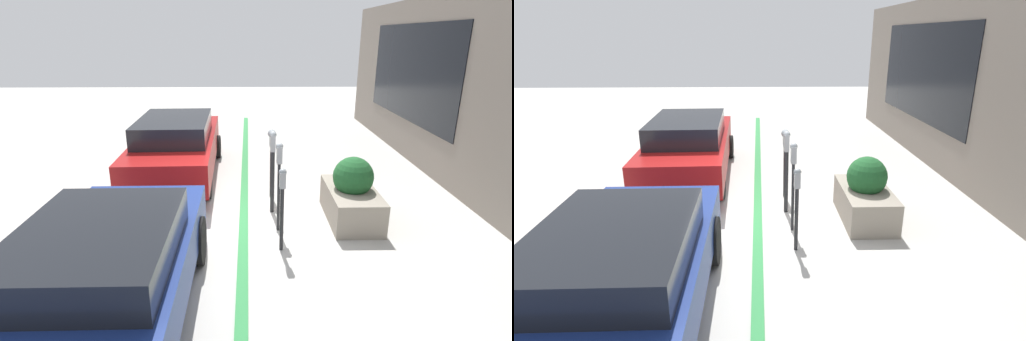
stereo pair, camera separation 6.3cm
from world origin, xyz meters
TOP-DOWN VIEW (x-y plane):
  - ground_plane at (0.00, 0.00)m, footprint 40.00×40.00m
  - curb_strip at (0.00, 0.08)m, footprint 19.00×0.16m
  - building_facade at (0.00, -4.47)m, footprint 19.00×0.17m
  - parking_meter_nearest at (-1.09, -0.53)m, footprint 0.14×0.12m
  - parking_meter_second at (-0.41, -0.53)m, footprint 0.15×0.13m
  - parking_meter_middle at (0.37, -0.47)m, footprint 0.16×0.13m
  - parking_meter_fourth at (1.12, -0.49)m, footprint 0.20×0.17m
  - planter_box at (0.01, -1.91)m, footprint 1.63×0.86m
  - parked_car_front at (-2.78, 1.60)m, footprint 4.21×1.90m
  - parked_car_middle at (2.51, 1.69)m, footprint 4.81×1.93m

SIDE VIEW (x-z plane):
  - ground_plane at x=0.00m, z-range 0.00..0.00m
  - curb_strip at x=0.00m, z-range 0.00..0.04m
  - planter_box at x=0.01m, z-range -0.13..1.07m
  - parked_car_front at x=-2.78m, z-range 0.07..1.42m
  - parked_car_middle at x=2.51m, z-range 0.04..1.50m
  - parking_meter_nearest at x=-1.09m, z-range 0.24..1.61m
  - parking_meter_middle at x=0.37m, z-range 0.19..1.79m
  - parking_meter_fourth at x=1.12m, z-range 0.35..1.81m
  - parking_meter_second at x=-0.41m, z-range 0.33..1.92m
  - building_facade at x=0.00m, z-range 0.01..4.19m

